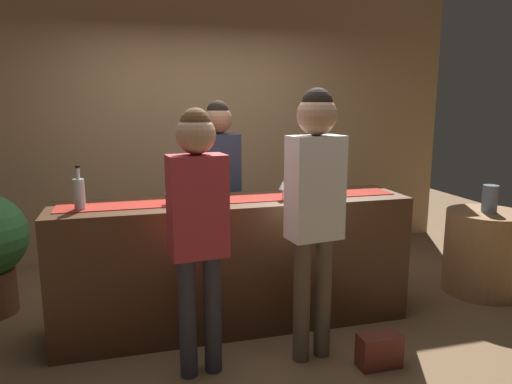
# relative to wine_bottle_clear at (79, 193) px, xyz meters

# --- Properties ---
(ground_plane) EXTENTS (10.00, 10.00, 0.00)m
(ground_plane) POSITION_rel_wine_bottle_clear_xyz_m (1.08, 0.05, -1.09)
(ground_plane) COLOR brown
(back_wall) EXTENTS (6.00, 0.12, 2.90)m
(back_wall) POSITION_rel_wine_bottle_clear_xyz_m (1.08, 1.95, 0.36)
(back_wall) COLOR tan
(back_wall) RESTS_ON ground
(bar_counter) EXTENTS (2.64, 0.60, 0.98)m
(bar_counter) POSITION_rel_wine_bottle_clear_xyz_m (1.08, 0.05, -0.60)
(bar_counter) COLOR #472B19
(bar_counter) RESTS_ON ground
(counter_runner_cloth) EXTENTS (2.51, 0.28, 0.01)m
(counter_runner_cloth) POSITION_rel_wine_bottle_clear_xyz_m (1.08, 0.05, -0.11)
(counter_runner_cloth) COLOR maroon
(counter_runner_cloth) RESTS_ON bar_counter
(wine_bottle_clear) EXTENTS (0.07, 0.07, 0.30)m
(wine_bottle_clear) POSITION_rel_wine_bottle_clear_xyz_m (0.00, 0.00, 0.00)
(wine_bottle_clear) COLOR #B2C6C1
(wine_bottle_clear) RESTS_ON bar_counter
(wine_bottle_green) EXTENTS (0.07, 0.07, 0.30)m
(wine_bottle_green) POSITION_rel_wine_bottle_clear_xyz_m (1.71, 0.01, 0.00)
(wine_bottle_green) COLOR #194723
(wine_bottle_green) RESTS_ON bar_counter
(wine_glass_near_customer) EXTENTS (0.07, 0.07, 0.14)m
(wine_glass_near_customer) POSITION_rel_wine_bottle_clear_xyz_m (0.60, 0.02, -0.01)
(wine_glass_near_customer) COLOR silver
(wine_glass_near_customer) RESTS_ON bar_counter
(wine_glass_mid_counter) EXTENTS (0.07, 0.07, 0.14)m
(wine_glass_mid_counter) POSITION_rel_wine_bottle_clear_xyz_m (1.42, -0.05, -0.01)
(wine_glass_mid_counter) COLOR silver
(wine_glass_mid_counter) RESTS_ON bar_counter
(bartender) EXTENTS (0.37, 0.26, 1.71)m
(bartender) POSITION_rel_wine_bottle_clear_xyz_m (1.07, 0.63, -0.04)
(bartender) COLOR #26262B
(bartender) RESTS_ON ground
(customer_sipping) EXTENTS (0.36, 0.25, 1.78)m
(customer_sipping) POSITION_rel_wine_bottle_clear_xyz_m (1.46, -0.58, 0.02)
(customer_sipping) COLOR brown
(customer_sipping) RESTS_ON ground
(customer_browsing) EXTENTS (0.36, 0.24, 1.67)m
(customer_browsing) POSITION_rel_wine_bottle_clear_xyz_m (0.71, -0.57, -0.07)
(customer_browsing) COLOR #33333D
(customer_browsing) RESTS_ON ground
(round_side_table) EXTENTS (0.68, 0.68, 0.74)m
(round_side_table) POSITION_rel_wine_bottle_clear_xyz_m (3.37, 0.07, -0.72)
(round_side_table) COLOR #996B42
(round_side_table) RESTS_ON ground
(vase_on_side_table) EXTENTS (0.13, 0.13, 0.24)m
(vase_on_side_table) POSITION_rel_wine_bottle_clear_xyz_m (3.38, 0.06, -0.23)
(vase_on_side_table) COLOR slate
(vase_on_side_table) RESTS_ON round_side_table
(handbag) EXTENTS (0.28, 0.14, 0.22)m
(handbag) POSITION_rel_wine_bottle_clear_xyz_m (1.84, -0.80, -0.98)
(handbag) COLOR brown
(handbag) RESTS_ON ground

